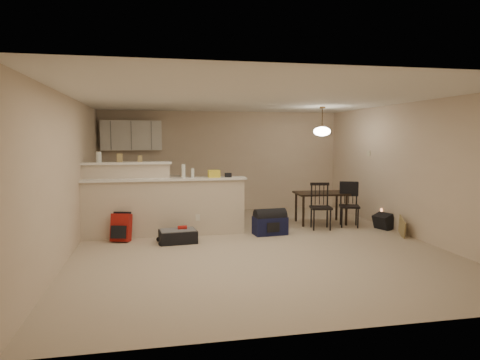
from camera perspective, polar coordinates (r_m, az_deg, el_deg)
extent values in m
plane|color=#BAA78F|center=(7.60, 1.80, -8.40)|extent=(7.00, 7.00, 0.00)
plane|color=white|center=(7.40, 1.86, 10.73)|extent=(7.00, 7.00, 0.00)
cube|color=beige|center=(10.82, -2.40, 2.49)|extent=(6.00, 0.02, 2.50)
cube|color=beige|center=(4.09, 13.10, -2.86)|extent=(6.00, 0.02, 2.50)
cube|color=beige|center=(7.32, -21.69, 0.59)|extent=(0.02, 7.00, 2.50)
cube|color=beige|center=(8.59, 21.71, 1.28)|extent=(0.02, 7.00, 2.50)
cube|color=beige|center=(8.19, -9.95, -3.71)|extent=(3.00, 0.28, 1.05)
cube|color=white|center=(8.12, -10.02, 0.09)|extent=(3.08, 0.38, 0.04)
cube|color=beige|center=(8.39, -14.79, -2.55)|extent=(1.60, 0.24, 1.35)
cube|color=white|center=(8.33, -14.92, 2.19)|extent=(1.68, 0.34, 0.04)
cube|color=white|center=(10.51, -14.26, 5.78)|extent=(1.40, 0.34, 0.70)
cube|color=white|center=(10.47, -13.00, -2.16)|extent=(1.80, 0.60, 0.90)
cube|color=beige|center=(9.90, 16.80, 3.41)|extent=(0.02, 0.12, 0.12)
cylinder|color=silver|center=(8.37, -18.32, 2.93)|extent=(0.10, 0.10, 0.20)
cube|color=#9E8651|center=(8.33, -15.75, 2.86)|extent=(0.10, 0.07, 0.16)
cube|color=#9E8651|center=(8.31, -13.18, 2.78)|extent=(0.08, 0.06, 0.12)
cylinder|color=silver|center=(8.12, -7.54, 1.19)|extent=(0.07, 0.07, 0.26)
cylinder|color=silver|center=(8.13, -6.33, 0.93)|extent=(0.06, 0.06, 0.18)
cube|color=#9E8651|center=(8.18, -3.49, 0.84)|extent=(0.22, 0.18, 0.14)
cube|color=#9E8651|center=(8.23, -1.58, 0.66)|extent=(0.12, 0.10, 0.08)
cube|color=black|center=(9.36, 10.73, -1.75)|extent=(1.12, 0.78, 0.04)
cylinder|color=black|center=(9.00, 8.45, -4.17)|extent=(0.05, 0.05, 0.64)
cylinder|color=black|center=(9.30, 13.99, -3.96)|extent=(0.05, 0.05, 0.64)
cylinder|color=black|center=(9.55, 7.48, -3.60)|extent=(0.05, 0.05, 0.64)
cylinder|color=black|center=(9.83, 12.75, -3.42)|extent=(0.05, 0.05, 0.64)
cylinder|color=brown|center=(9.29, 10.91, 8.05)|extent=(0.02, 0.02, 0.50)
cylinder|color=brown|center=(9.31, 10.94, 9.46)|extent=(0.12, 0.12, 0.03)
ellipsoid|color=white|center=(9.29, 10.88, 6.38)|extent=(0.36, 0.36, 0.20)
cube|color=black|center=(7.68, -8.28, -7.47)|extent=(0.68, 0.48, 0.22)
cube|color=#A41812|center=(7.97, -15.55, -6.13)|extent=(0.37, 0.29, 0.49)
cube|color=#121538|center=(8.24, 4.02, -6.09)|extent=(0.65, 0.40, 0.34)
cube|color=black|center=(9.17, 18.59, -5.29)|extent=(0.34, 0.40, 0.30)
cube|color=#9E8651|center=(8.61, 20.80, -5.93)|extent=(0.17, 0.43, 0.34)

